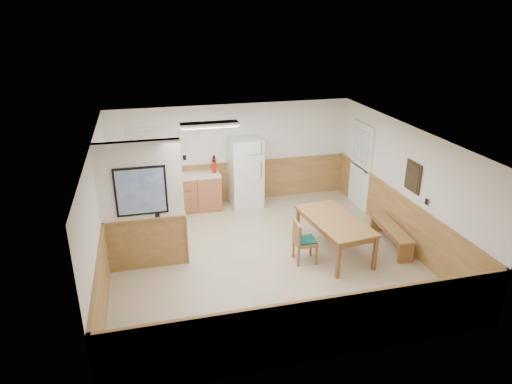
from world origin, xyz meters
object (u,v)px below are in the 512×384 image
object	(u,v)px
refrigerator	(246,172)
dining_table	(335,223)
dining_chair	(301,239)
dining_bench	(391,231)
soap_bottle	(147,174)
fire_extinguisher	(214,165)

from	to	relation	value
refrigerator	dining_table	world-z (taller)	refrigerator
refrigerator	dining_chair	size ratio (longest dim) A/B	2.03
dining_table	dining_bench	world-z (taller)	dining_table
refrigerator	dining_chair	distance (m)	3.03
dining_chair	soap_bottle	bearing A→B (deg)	135.31
dining_table	dining_chair	xyz separation A→B (m)	(-0.75, -0.16, -0.16)
fire_extinguisher	soap_bottle	world-z (taller)	fire_extinguisher
fire_extinguisher	dining_chair	bearing A→B (deg)	-79.05
refrigerator	dining_bench	bearing A→B (deg)	-51.77
dining_bench	soap_bottle	world-z (taller)	soap_bottle
refrigerator	dining_chair	world-z (taller)	refrigerator
dining_table	soap_bottle	world-z (taller)	soap_bottle
dining_bench	fire_extinguisher	size ratio (longest dim) A/B	3.45
dining_chair	fire_extinguisher	size ratio (longest dim) A/B	1.95
dining_table	dining_chair	size ratio (longest dim) A/B	2.26
fire_extinguisher	soap_bottle	xyz separation A→B (m)	(-1.61, -0.03, -0.08)
dining_chair	dining_bench	bearing A→B (deg)	6.36
dining_bench	soap_bottle	bearing A→B (deg)	153.92
dining_bench	fire_extinguisher	bearing A→B (deg)	142.65
refrigerator	dining_table	xyz separation A→B (m)	(1.17, -2.82, -0.21)
refrigerator	fire_extinguisher	world-z (taller)	refrigerator
fire_extinguisher	dining_table	bearing A→B (deg)	-66.43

